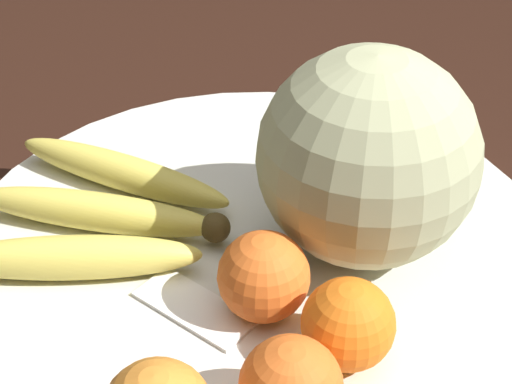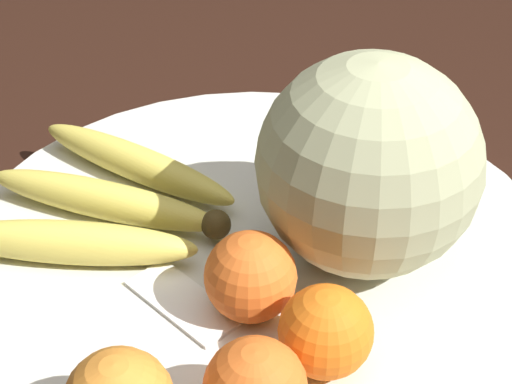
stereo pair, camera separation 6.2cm
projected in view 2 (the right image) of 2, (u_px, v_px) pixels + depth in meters
kitchen_table at (306, 303)px, 0.74m from camera, size 1.61×1.07×0.70m
fruit_bowl at (256, 253)px, 0.66m from camera, size 0.46×0.46×0.02m
melon at (369, 165)px, 0.60m from camera, size 0.16×0.16×0.16m
banana_bunch at (106, 202)px, 0.67m from camera, size 0.22×0.23×0.03m
orange_mid_center at (251, 277)px, 0.58m from camera, size 0.06×0.06×0.06m
orange_back_left at (326, 332)px, 0.54m from camera, size 0.06×0.06×0.06m
produce_tag at (183, 302)px, 0.60m from camera, size 0.09×0.08×0.00m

